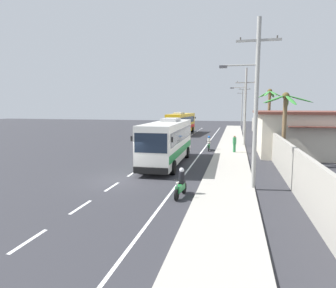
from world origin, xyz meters
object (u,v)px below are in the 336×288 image
motorcycle_beside_bus (209,144)px  utility_pole_distant (242,106)px  utility_pole_mid (245,105)px  coach_bus_far_lane (181,123)px  utility_pole_far (244,107)px  pedestrian_near_kerb (234,143)px  utility_pole_nearest (255,101)px  palm_second (285,115)px  coach_bus_foreground (168,141)px  motorcycle_trailing (181,185)px  roadside_building (335,134)px  palm_nearest (269,108)px

motorcycle_beside_bus → utility_pole_distant: 44.21m
utility_pole_mid → utility_pole_distant: bearing=89.4°
coach_bus_far_lane → utility_pole_distant: size_ratio=1.24×
utility_pole_far → coach_bus_far_lane: bearing=-149.8°
utility_pole_mid → pedestrian_near_kerb: bearing=-99.7°
utility_pole_mid → utility_pole_nearest: bearing=-90.0°
utility_pole_nearest → palm_second: utility_pole_nearest is taller
utility_pole_far → palm_second: (2.35, -31.47, -0.58)m
coach_bus_foreground → utility_pole_nearest: utility_pole_nearest is taller
motorcycle_trailing → utility_pole_distant: (4.22, 60.90, 4.15)m
motorcycle_trailing → utility_pole_nearest: size_ratio=0.20×
motorcycle_trailing → roadside_building: 20.36m
coach_bus_far_lane → utility_pole_mid: bearing=-52.2°
utility_pole_nearest → utility_pole_far: size_ratio=1.07×
utility_pole_nearest → roadside_building: (8.45, 13.93, -2.98)m
pedestrian_near_kerb → utility_pole_far: (1.51, 25.86, 3.70)m
coach_bus_far_lane → utility_pole_far: 12.74m
utility_pole_mid → utility_pole_far: bearing=88.7°
motorcycle_beside_bus → utility_pole_mid: size_ratio=0.21×
motorcycle_trailing → utility_pole_far: 41.77m
utility_pole_mid → palm_second: utility_pole_mid is taller
utility_pole_far → roadside_building: utility_pole_far is taller
motorcycle_trailing → utility_pole_mid: bearing=80.1°
utility_pole_mid → palm_nearest: size_ratio=1.37×
coach_bus_foreground → pedestrian_near_kerb: 8.82m
utility_pole_distant → palm_nearest: utility_pole_distant is taller
coach_bus_far_lane → roadside_building: roadside_building is taller
coach_bus_foreground → utility_pole_mid: size_ratio=1.16×
coach_bus_far_lane → motorcycle_trailing: coach_bus_far_lane is taller
palm_second → roadside_building: palm_second is taller
motorcycle_beside_bus → utility_pole_mid: (3.85, 4.70, 4.34)m
utility_pole_mid → utility_pole_distant: 39.11m
coach_bus_far_lane → utility_pole_nearest: utility_pole_nearest is taller
utility_pole_distant → palm_nearest: 39.55m
palm_nearest → roadside_building: size_ratio=0.45×
coach_bus_foreground → coach_bus_far_lane: (-3.76, 26.46, 0.00)m
pedestrian_near_kerb → utility_pole_nearest: utility_pole_nearest is taller
coach_bus_foreground → palm_nearest: (9.33, 12.77, 2.68)m
motorcycle_beside_bus → coach_bus_far_lane: bearing=109.8°
motorcycle_beside_bus → utility_pole_distant: size_ratio=0.22×
motorcycle_trailing → palm_nearest: bearing=72.9°
pedestrian_near_kerb → roadside_building: (9.53, 0.69, 1.16)m
coach_bus_far_lane → utility_pole_far: (10.75, 6.25, 2.76)m
utility_pole_nearest → palm_nearest: utility_pole_nearest is taller
motorcycle_beside_bus → pedestrian_near_kerb: bearing=-30.2°
coach_bus_foreground → motorcycle_beside_bus: (2.71, 8.45, -1.33)m
coach_bus_far_lane → utility_pole_distant: 28.08m
pedestrian_near_kerb → palm_second: size_ratio=0.29×
utility_pole_far → palm_nearest: size_ratio=1.32×
utility_pole_nearest → palm_second: size_ratio=1.63×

